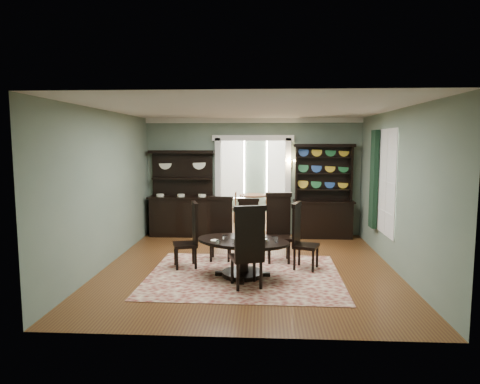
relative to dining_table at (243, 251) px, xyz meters
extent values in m
cube|color=brown|center=(0.08, 0.59, -0.47)|extent=(5.50, 6.00, 0.01)
cube|color=silver|center=(0.08, 0.59, 2.54)|extent=(5.50, 6.00, 0.01)
cube|color=slate|center=(-2.67, 0.59, 1.04)|extent=(0.01, 6.00, 3.00)
cube|color=slate|center=(2.83, 0.59, 1.04)|extent=(0.01, 6.00, 3.00)
cube|color=slate|center=(0.08, -2.41, 1.04)|extent=(5.50, 0.01, 3.00)
cube|color=slate|center=(-1.74, 3.59, 1.04)|extent=(1.85, 0.01, 3.00)
cube|color=slate|center=(1.91, 3.59, 1.04)|extent=(1.85, 0.01, 3.00)
cube|color=slate|center=(0.08, 3.59, 2.29)|extent=(1.80, 0.01, 0.50)
cube|color=white|center=(0.08, 3.54, 2.48)|extent=(5.50, 0.10, 0.12)
cube|color=brown|center=(0.08, 5.34, -0.47)|extent=(3.50, 3.50, 0.01)
cube|color=silver|center=(0.08, 5.34, 2.54)|extent=(3.50, 3.50, 0.01)
cube|color=slate|center=(-1.67, 5.34, 1.04)|extent=(0.01, 3.50, 3.00)
cube|color=slate|center=(1.83, 5.34, 1.04)|extent=(0.01, 3.50, 3.00)
cube|color=slate|center=(0.08, 7.09, 1.04)|extent=(3.50, 0.01, 3.00)
cube|color=white|center=(-0.77, 7.04, 1.09)|extent=(1.05, 0.06, 2.20)
cube|color=white|center=(0.93, 7.04, 1.09)|extent=(1.05, 0.06, 2.20)
cube|color=white|center=(-0.82, 3.59, 0.79)|extent=(0.14, 0.25, 2.50)
cube|color=white|center=(0.98, 3.59, 0.79)|extent=(0.14, 0.25, 2.50)
cube|color=white|center=(0.08, 3.59, 2.04)|extent=(2.08, 0.25, 0.14)
cube|color=white|center=(2.82, 1.19, 1.14)|extent=(0.02, 1.10, 2.00)
cube|color=white|center=(2.81, 1.19, 1.14)|extent=(0.01, 1.22, 2.12)
cube|color=black|center=(2.73, 1.87, 1.14)|extent=(0.10, 0.35, 2.10)
cube|color=gold|center=(1.03, 3.51, 1.39)|extent=(0.08, 0.05, 0.18)
sphere|color=#FFD88C|center=(0.93, 3.36, 1.47)|extent=(0.07, 0.07, 0.07)
sphere|color=#FFD88C|center=(1.13, 3.36, 1.47)|extent=(0.07, 0.07, 0.07)
cube|color=maroon|center=(0.02, 0.04, -0.46)|extent=(3.48, 2.86, 0.01)
ellipsoid|color=black|center=(0.00, 0.00, 0.18)|extent=(1.94, 1.55, 0.04)
cylinder|color=black|center=(0.00, 0.00, 0.15)|extent=(1.99, 1.99, 0.03)
cylinder|color=black|center=(0.00, 0.00, -0.13)|extent=(0.21, 0.21, 0.59)
cylinder|color=black|center=(0.00, 0.00, -0.42)|extent=(0.75, 0.75, 0.09)
cylinder|color=silver|center=(0.08, 0.02, 0.22)|extent=(0.24, 0.24, 0.04)
cube|color=black|center=(-0.50, 1.04, -0.01)|extent=(0.46, 0.44, 0.06)
cube|color=black|center=(-0.50, 1.23, 0.39)|extent=(0.46, 0.05, 0.77)
cube|color=black|center=(-0.50, 1.23, 0.78)|extent=(0.50, 0.07, 0.08)
cylinder|color=black|center=(-0.68, 0.86, -0.24)|extent=(0.05, 0.05, 0.46)
cylinder|color=black|center=(-0.32, 0.86, -0.24)|extent=(0.05, 0.05, 0.46)
cylinder|color=black|center=(-0.68, 1.21, -0.24)|extent=(0.05, 0.05, 0.46)
cylinder|color=black|center=(-0.33, 1.22, -0.24)|extent=(0.05, 0.05, 0.46)
cube|color=black|center=(0.06, 1.41, -0.04)|extent=(0.46, 0.44, 0.06)
cube|color=black|center=(0.04, 1.59, 0.33)|extent=(0.43, 0.08, 0.72)
cube|color=black|center=(0.04, 1.59, 0.70)|extent=(0.47, 0.10, 0.07)
cylinder|color=black|center=(-0.09, 1.23, -0.25)|extent=(0.05, 0.05, 0.43)
cylinder|color=black|center=(0.24, 1.26, -0.25)|extent=(0.05, 0.05, 0.43)
cylinder|color=black|center=(-0.12, 1.56, -0.25)|extent=(0.05, 0.05, 0.43)
cylinder|color=black|center=(0.21, 1.59, -0.25)|extent=(0.05, 0.05, 0.43)
cube|color=black|center=(0.67, 0.98, 0.02)|extent=(0.50, 0.48, 0.06)
cube|color=black|center=(0.67, 1.19, 0.45)|extent=(0.49, 0.06, 0.83)
cube|color=black|center=(0.67, 1.19, 0.87)|extent=(0.53, 0.08, 0.08)
cylinder|color=black|center=(0.49, 0.78, -0.22)|extent=(0.05, 0.05, 0.49)
cylinder|color=black|center=(0.87, 0.79, -0.22)|extent=(0.05, 0.05, 0.49)
cylinder|color=black|center=(0.48, 1.16, -0.22)|extent=(0.05, 0.05, 0.49)
cylinder|color=black|center=(0.86, 1.17, -0.22)|extent=(0.05, 0.05, 0.49)
cube|color=black|center=(-1.12, 0.48, -0.02)|extent=(0.54, 0.55, 0.06)
cube|color=black|center=(-0.94, 0.54, 0.37)|extent=(0.18, 0.44, 0.76)
cube|color=black|center=(-0.94, 0.54, 0.76)|extent=(0.21, 0.48, 0.08)
cylinder|color=black|center=(-1.34, 0.60, -0.24)|extent=(0.05, 0.05, 0.45)
cylinder|color=black|center=(-1.24, 0.26, -0.24)|extent=(0.05, 0.05, 0.45)
cylinder|color=black|center=(-1.01, 0.70, -0.24)|extent=(0.05, 0.05, 0.45)
cylinder|color=black|center=(-0.91, 0.36, -0.24)|extent=(0.05, 0.05, 0.45)
cube|color=black|center=(1.17, 0.50, -0.02)|extent=(0.55, 0.56, 0.06)
cube|color=black|center=(0.99, 0.56, 0.37)|extent=(0.19, 0.44, 0.76)
cube|color=black|center=(0.99, 0.56, 0.76)|extent=(0.23, 0.48, 0.08)
cylinder|color=black|center=(1.28, 0.28, -0.24)|extent=(0.05, 0.05, 0.45)
cylinder|color=black|center=(1.40, 0.61, -0.24)|extent=(0.05, 0.05, 0.45)
cylinder|color=black|center=(0.95, 0.39, -0.24)|extent=(0.05, 0.05, 0.45)
cylinder|color=black|center=(1.07, 0.72, -0.24)|extent=(0.05, 0.05, 0.45)
cube|color=black|center=(0.09, -0.55, 0.03)|extent=(0.61, 0.60, 0.06)
cube|color=black|center=(0.15, -0.76, 0.46)|extent=(0.49, 0.20, 0.84)
cube|color=black|center=(0.15, -0.76, 0.89)|extent=(0.53, 0.23, 0.09)
cylinder|color=black|center=(0.21, -0.31, -0.22)|extent=(0.05, 0.05, 0.49)
cylinder|color=black|center=(-0.15, -0.43, -0.22)|extent=(0.05, 0.05, 0.49)
cylinder|color=black|center=(0.33, -0.68, -0.22)|extent=(0.05, 0.05, 0.49)
cylinder|color=black|center=(-0.04, -0.80, -0.22)|extent=(0.05, 0.05, 0.49)
cube|color=black|center=(-1.73, 3.29, 0.02)|extent=(1.57, 0.55, 0.98)
cube|color=black|center=(-1.73, 3.29, 0.53)|extent=(1.66, 0.60, 0.05)
cube|color=black|center=(-1.73, 3.51, 1.12)|extent=(1.56, 0.09, 1.15)
cube|color=black|center=(-1.73, 3.41, 1.00)|extent=(1.52, 0.28, 0.04)
cube|color=black|center=(-1.73, 3.39, 1.68)|extent=(1.66, 0.35, 0.08)
cube|color=black|center=(1.87, 3.28, -0.01)|extent=(1.41, 0.52, 0.90)
cube|color=black|center=(1.87, 3.28, 0.45)|extent=(1.51, 0.57, 0.04)
cube|color=black|center=(1.87, 3.49, 1.14)|extent=(1.41, 0.08, 1.37)
cube|color=black|center=(1.18, 3.38, 1.14)|extent=(0.05, 0.26, 1.41)
cube|color=black|center=(2.55, 3.38, 1.14)|extent=(0.05, 0.26, 1.41)
cube|color=black|center=(1.87, 3.36, 1.85)|extent=(1.51, 0.34, 0.08)
cube|color=black|center=(1.87, 3.38, 0.74)|extent=(1.41, 0.28, 0.03)
cube|color=black|center=(1.87, 3.38, 1.14)|extent=(1.41, 0.28, 0.03)
cube|color=black|center=(1.87, 3.38, 1.55)|extent=(1.41, 0.28, 0.03)
cylinder|color=#4F2616|center=(0.05, 5.53, 0.31)|extent=(0.86, 0.86, 0.04)
cylinder|color=#4F2616|center=(0.05, 5.53, -0.07)|extent=(0.11, 0.11, 0.75)
cylinder|color=#4F2616|center=(0.05, 5.53, -0.43)|extent=(0.47, 0.47, 0.06)
cylinder|color=#4F2616|center=(-0.64, 5.20, -0.03)|extent=(0.38, 0.38, 0.04)
cube|color=#4F2616|center=(-0.47, 5.20, 0.20)|extent=(0.03, 0.34, 0.48)
cylinder|color=#4F2616|center=(-0.78, 5.34, -0.25)|extent=(0.03, 0.03, 0.43)
cylinder|color=#4F2616|center=(-0.78, 5.07, -0.25)|extent=(0.03, 0.03, 0.43)
cylinder|color=#4F2616|center=(-0.51, 5.34, -0.25)|extent=(0.03, 0.03, 0.43)
cylinder|color=#4F2616|center=(-0.51, 5.07, -0.25)|extent=(0.03, 0.03, 0.43)
cylinder|color=#4F2616|center=(0.65, 5.29, -0.03)|extent=(0.38, 0.38, 0.04)
cube|color=#4F2616|center=(0.48, 5.33, 0.21)|extent=(0.11, 0.34, 0.48)
cylinder|color=#4F2616|center=(0.75, 5.13, -0.25)|extent=(0.03, 0.03, 0.43)
cylinder|color=#4F2616|center=(0.81, 5.39, -0.25)|extent=(0.03, 0.03, 0.43)
cylinder|color=#4F2616|center=(0.49, 5.19, -0.25)|extent=(0.03, 0.03, 0.43)
cylinder|color=#4F2616|center=(0.55, 5.45, -0.25)|extent=(0.03, 0.03, 0.43)
camera|label=1|loc=(0.37, -7.43, 1.93)|focal=32.00mm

